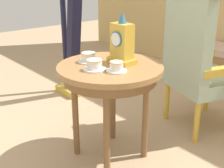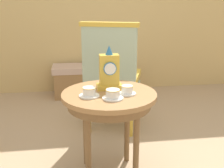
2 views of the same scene
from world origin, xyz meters
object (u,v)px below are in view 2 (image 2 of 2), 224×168
object	(u,v)px
teacup_center	(127,90)
window_bench	(93,80)
armchair	(112,76)
mantel_clock	(109,72)
teacup_right	(113,94)
side_table	(109,103)
teacup_left	(89,92)

from	to	relation	value
teacup_center	window_bench	bearing A→B (deg)	92.87
teacup_center	armchair	distance (m)	0.86
mantel_clock	teacup_right	bearing A→B (deg)	-91.16
side_table	mantel_clock	world-z (taller)	mantel_clock
teacup_right	armchair	bearing A→B (deg)	82.47
teacup_right	window_bench	xyz separation A→B (m)	(0.01, 2.11, -0.49)
teacup_center	mantel_clock	size ratio (longest dim) A/B	0.39
window_bench	armchair	bearing A→B (deg)	-84.71
mantel_clock	armchair	bearing A→B (deg)	80.47
teacup_right	teacup_center	distance (m)	0.14
teacup_right	armchair	size ratio (longest dim) A/B	0.13
teacup_left	teacup_center	size ratio (longest dim) A/B	1.13
window_bench	teacup_left	bearing A→B (deg)	-94.85
teacup_right	mantel_clock	bearing A→B (deg)	88.84
teacup_right	mantel_clock	size ratio (longest dim) A/B	0.44
armchair	side_table	bearing A→B (deg)	-99.37
teacup_right	window_bench	size ratio (longest dim) A/B	0.13
side_table	armchair	bearing A→B (deg)	80.63
teacup_right	teacup_center	bearing A→B (deg)	35.31
teacup_center	window_bench	size ratio (longest dim) A/B	0.11
teacup_right	mantel_clock	xyz separation A→B (m)	(0.00, 0.23, 0.10)
side_table	teacup_right	xyz separation A→B (m)	(0.01, -0.13, 0.11)
teacup_left	teacup_center	bearing A→B (deg)	2.23
teacup_right	mantel_clock	distance (m)	0.25
teacup_left	teacup_center	distance (m)	0.27
teacup_center	teacup_left	bearing A→B (deg)	-177.77
teacup_right	armchair	distance (m)	0.95
teacup_center	mantel_clock	world-z (taller)	mantel_clock
teacup_center	teacup_right	bearing A→B (deg)	-144.69
armchair	window_bench	distance (m)	1.24
teacup_left	window_bench	xyz separation A→B (m)	(0.17, 2.04, -0.49)
side_table	teacup_center	size ratio (longest dim) A/B	5.42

